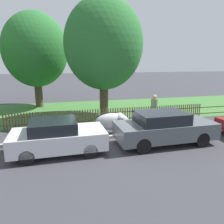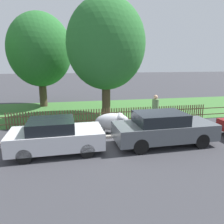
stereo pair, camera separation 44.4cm
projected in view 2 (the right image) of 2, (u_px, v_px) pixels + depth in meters
name	position (u px, v px, depth m)	size (l,w,h in m)	color
ground_plane	(123.00, 138.00, 10.66)	(120.00, 120.00, 0.00)	#38383D
kerb_stone	(123.00, 136.00, 10.74)	(30.92, 0.20, 0.12)	#9E998E
grass_strip	(103.00, 110.00, 16.76)	(30.92, 7.74, 0.01)	#3D7033
park_fence	(113.00, 116.00, 12.97)	(30.92, 0.05, 0.94)	brown
parked_car_black_saloon	(56.00, 136.00, 8.83)	(3.74, 1.89, 1.38)	silver
parked_car_navy_estate	(163.00, 128.00, 9.65)	(4.47, 1.87, 1.46)	#51565B
covered_motorcycle	(113.00, 121.00, 11.09)	(1.88, 0.85, 1.08)	black
tree_behind_motorcycle	(40.00, 50.00, 17.07)	(4.95, 4.95, 7.34)	#473828
tree_mid_park	(106.00, 45.00, 13.90)	(5.03, 5.03, 7.59)	#473828
pedestrian_near_fence	(155.00, 109.00, 12.27)	(0.52, 0.52, 1.82)	slate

